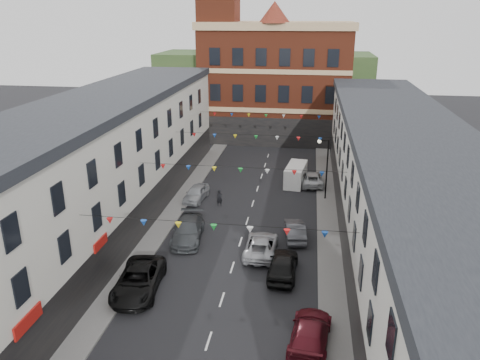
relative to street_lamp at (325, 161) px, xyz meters
The scene contains 19 objects.
ground 15.94m from the street_lamp, 115.07° to the right, with size 160.00×160.00×0.00m, color black.
pavement_left 18.43m from the street_lamp, 138.26° to the right, with size 1.80×64.00×0.15m, color #605E5B.
pavement_right 12.60m from the street_lamp, 88.33° to the right, with size 1.80×64.00×0.15m, color #605E5B.
terrace_left 22.52m from the street_lamp, 144.66° to the right, with size 8.40×56.00×10.70m.
terrace_right 14.04m from the street_lamp, 68.09° to the right, with size 8.40×56.00×9.70m.
civic_building 25.18m from the street_lamp, 105.30° to the left, with size 20.60×13.30×18.50m.
clock_tower 27.57m from the street_lamp, 123.79° to the left, with size 5.60×5.60×30.00m.
distant_hill 49.16m from the street_lamp, 102.40° to the left, with size 40.00×14.00×10.00m, color #2B4621.
street_lamp is the anchor object (origin of this frame).
car_left_c 21.72m from the street_lamp, 124.09° to the right, with size 2.67×5.79×1.61m, color black.
car_left_d 15.12m from the street_lamp, 136.52° to the right, with size 2.23×5.50×1.60m, color #404447.
car_left_e 12.61m from the street_lamp, behind, with size 1.68×4.18×1.42m, color #999DA1.
car_right_c 21.73m from the street_lamp, 92.80° to the right, with size 2.07×5.08×1.47m, color #59111B.
car_right_d 15.10m from the street_lamp, 101.52° to the right, with size 1.91×4.76×1.62m, color black.
car_right_e 9.58m from the street_lamp, 105.10° to the right, with size 1.49×4.28×1.41m, color #484A50.
car_right_f 5.33m from the street_lamp, 104.35° to the left, with size 2.22×4.81×1.34m, color silver.
moving_car 12.99m from the street_lamp, 112.17° to the right, with size 2.32×5.04×1.40m, color #A9AAB0.
white_van 5.72m from the street_lamp, 123.79° to the left, with size 1.79×4.64×2.05m, color white.
pedestrian 10.50m from the street_lamp, 162.30° to the right, with size 0.57×0.37×1.56m, color black.
Camera 1 is at (4.85, -28.76, 17.01)m, focal length 35.00 mm.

